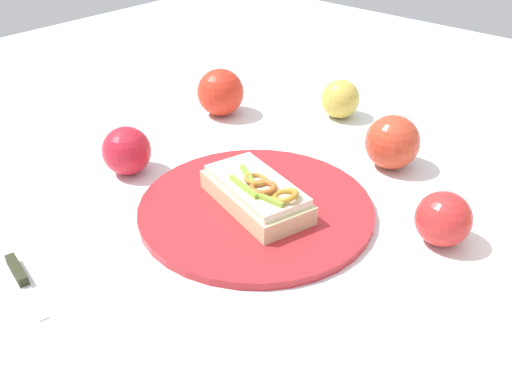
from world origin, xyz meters
The scene contains 9 objects.
ground_plane centered at (0.00, 0.00, 0.00)m, with size 2.00×2.00×0.00m, color white.
plate centered at (0.00, 0.00, 0.01)m, with size 0.31×0.31×0.01m, color #B8282D.
sandwich centered at (0.00, 0.00, 0.03)m, with size 0.12×0.18×0.05m.
apple_0 centered at (0.33, 0.09, 0.03)m, with size 0.07×0.07×0.07m, color gold.
apple_1 centered at (0.10, -0.21, 0.03)m, with size 0.07×0.07×0.07m, color red.
apple_2 centered at (0.19, 0.26, 0.04)m, with size 0.08×0.08×0.08m, color red.
apple_3 centered at (0.23, -0.07, 0.04)m, with size 0.08×0.08×0.08m, color #CB4128.
apple_5 centered at (-0.05, 0.21, 0.04)m, with size 0.07×0.07×0.07m, color red.
knife centered at (-0.28, 0.10, 0.01)m, with size 0.03×0.12×0.01m.
Camera 1 is at (-0.46, -0.41, 0.42)m, focal length 39.15 mm.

